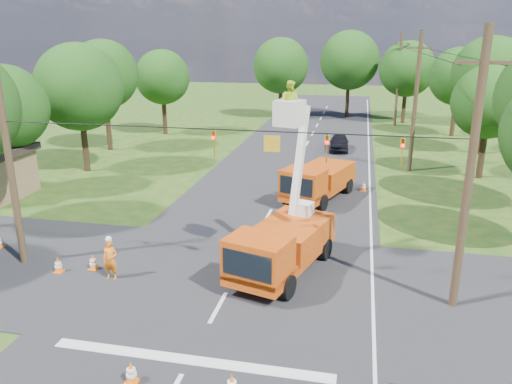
% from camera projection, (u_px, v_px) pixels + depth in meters
% --- Properties ---
extents(ground, '(140.00, 140.00, 0.00)m').
position_uv_depth(ground, '(292.00, 171.00, 37.08)').
color(ground, '#1D4514').
rests_on(ground, ground).
extents(road_main, '(12.00, 100.00, 0.06)m').
position_uv_depth(road_main, '(292.00, 171.00, 37.08)').
color(road_main, black).
rests_on(road_main, ground).
extents(road_cross, '(56.00, 10.00, 0.07)m').
position_uv_depth(road_cross, '(232.00, 283.00, 20.27)').
color(road_cross, black).
rests_on(road_cross, ground).
extents(stop_bar, '(9.00, 0.45, 0.02)m').
position_uv_depth(stop_bar, '(190.00, 361.00, 15.41)').
color(stop_bar, silver).
rests_on(stop_bar, ground).
extents(edge_line, '(0.12, 90.00, 0.02)m').
position_uv_depth(edge_line, '(369.00, 175.00, 35.98)').
color(edge_line, silver).
rests_on(edge_line, ground).
extents(bucket_truck, '(4.02, 6.75, 7.98)m').
position_uv_depth(bucket_truck, '(282.00, 237.00, 20.63)').
color(bucket_truck, '#C14D0D').
rests_on(bucket_truck, ground).
extents(second_truck, '(4.28, 6.72, 2.37)m').
position_uv_depth(second_truck, '(318.00, 181.00, 30.18)').
color(second_truck, '#C14D0D').
rests_on(second_truck, ground).
extents(ground_worker, '(0.66, 0.45, 1.76)m').
position_uv_depth(ground_worker, '(110.00, 260.00, 20.36)').
color(ground_worker, orange).
rests_on(ground_worker, ground).
extents(distant_car, '(1.74, 4.07, 1.37)m').
position_uv_depth(distant_car, '(339.00, 143.00, 43.58)').
color(distant_car, black).
rests_on(distant_car, ground).
extents(traffic_cone_0, '(0.38, 0.38, 0.71)m').
position_uv_depth(traffic_cone_0, '(131.00, 372.00, 14.34)').
color(traffic_cone_0, orange).
rests_on(traffic_cone_0, ground).
extents(traffic_cone_2, '(0.38, 0.38, 0.71)m').
position_uv_depth(traffic_cone_2, '(293.00, 230.00, 24.93)').
color(traffic_cone_2, orange).
rests_on(traffic_cone_2, ground).
extents(traffic_cone_3, '(0.38, 0.38, 0.71)m').
position_uv_depth(traffic_cone_3, '(295.00, 213.00, 27.21)').
color(traffic_cone_3, orange).
rests_on(traffic_cone_3, ground).
extents(traffic_cone_4, '(0.38, 0.38, 0.71)m').
position_uv_depth(traffic_cone_4, '(93.00, 262.00, 21.35)').
color(traffic_cone_4, orange).
rests_on(traffic_cone_4, ground).
extents(traffic_cone_5, '(0.38, 0.38, 0.71)m').
position_uv_depth(traffic_cone_5, '(58.00, 265.00, 21.08)').
color(traffic_cone_5, orange).
rests_on(traffic_cone_5, ground).
extents(traffic_cone_7, '(0.38, 0.38, 0.71)m').
position_uv_depth(traffic_cone_7, '(363.00, 186.00, 32.18)').
color(traffic_cone_7, orange).
rests_on(traffic_cone_7, ground).
extents(pole_right_near, '(1.80, 0.30, 10.00)m').
position_uv_depth(pole_right_near, '(470.00, 174.00, 17.07)').
color(pole_right_near, '#4C3823').
rests_on(pole_right_near, ground).
extents(pole_right_mid, '(1.80, 0.30, 10.00)m').
position_uv_depth(pole_right_mid, '(415.00, 102.00, 35.75)').
color(pole_right_mid, '#4C3823').
rests_on(pole_right_mid, ground).
extents(pole_right_far, '(1.80, 0.30, 10.00)m').
position_uv_depth(pole_right_far, '(398.00, 79.00, 54.42)').
color(pole_right_far, '#4C3823').
rests_on(pole_right_far, ground).
extents(pole_left, '(0.30, 0.30, 9.00)m').
position_uv_depth(pole_left, '(10.00, 164.00, 20.79)').
color(pole_left, '#4C3823').
rests_on(pole_left, ground).
extents(signal_span, '(18.00, 0.29, 1.07)m').
position_uv_depth(signal_span, '(289.00, 144.00, 18.07)').
color(signal_span, black).
rests_on(signal_span, ground).
extents(tree_left_c, '(5.20, 5.20, 8.06)m').
position_uv_depth(tree_left_c, '(5.00, 108.00, 30.28)').
color(tree_left_c, '#382616').
rests_on(tree_left_c, ground).
extents(tree_left_d, '(6.20, 6.20, 9.24)m').
position_uv_depth(tree_left_d, '(79.00, 87.00, 35.38)').
color(tree_left_d, '#382616').
rests_on(tree_left_d, ground).
extents(tree_left_e, '(5.80, 5.80, 9.41)m').
position_uv_depth(tree_left_e, '(104.00, 74.00, 42.16)').
color(tree_left_e, '#382616').
rests_on(tree_left_e, ground).
extents(tree_left_f, '(5.40, 5.40, 8.40)m').
position_uv_depth(tree_left_f, '(162.00, 77.00, 49.48)').
color(tree_left_f, '#382616').
rests_on(tree_left_f, ground).
extents(tree_right_c, '(5.00, 5.00, 7.83)m').
position_uv_depth(tree_right_c, '(489.00, 102.00, 33.83)').
color(tree_right_c, '#382616').
rests_on(tree_right_c, ground).
extents(tree_right_d, '(6.00, 6.00, 9.70)m').
position_uv_depth(tree_right_d, '(490.00, 74.00, 40.58)').
color(tree_right_d, '#382616').
rests_on(tree_right_d, ground).
extents(tree_right_e, '(5.60, 5.60, 8.63)m').
position_uv_depth(tree_right_e, '(458.00, 77.00, 48.50)').
color(tree_right_e, '#382616').
rests_on(tree_right_e, ground).
extents(tree_far_a, '(6.60, 6.60, 9.50)m').
position_uv_depth(tree_far_a, '(281.00, 66.00, 59.55)').
color(tree_far_a, '#382616').
rests_on(tree_far_a, ground).
extents(tree_far_b, '(7.00, 7.00, 10.32)m').
position_uv_depth(tree_far_b, '(349.00, 60.00, 59.66)').
color(tree_far_b, '#382616').
rests_on(tree_far_b, ground).
extents(tree_far_c, '(6.20, 6.20, 9.18)m').
position_uv_depth(tree_far_c, '(407.00, 69.00, 55.81)').
color(tree_far_c, '#382616').
rests_on(tree_far_c, ground).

